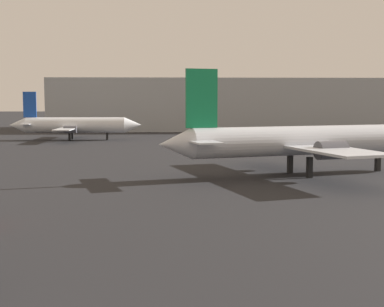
# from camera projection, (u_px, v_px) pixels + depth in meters

# --- Properties ---
(airplane_on_taxiway) EXTENTS (30.51, 23.15, 10.15)m
(airplane_on_taxiway) POSITION_uv_depth(u_px,v_px,m) (308.00, 141.00, 53.31)
(airplane_on_taxiway) COLOR silver
(airplane_on_taxiway) RESTS_ON ground_plane
(airplane_far_right) EXTENTS (23.71, 18.68, 8.63)m
(airplane_far_right) POSITION_uv_depth(u_px,v_px,m) (75.00, 125.00, 98.02)
(airplane_far_right) COLOR silver
(airplane_far_right) RESTS_ON ground_plane
(terminal_building) EXTENTS (92.64, 26.48, 11.99)m
(terminal_building) POSITION_uv_depth(u_px,v_px,m) (247.00, 104.00, 133.91)
(terminal_building) COLOR #999EA3
(terminal_building) RESTS_ON ground_plane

